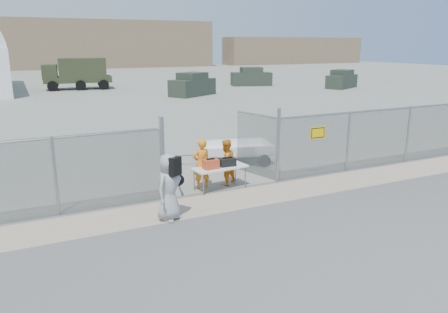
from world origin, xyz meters
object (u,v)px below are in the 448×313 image
security_worker_right (226,162)px  visitor (169,187)px  utility_trailer (235,153)px  security_worker_left (201,164)px  folding_table (220,178)px

security_worker_right → visitor: bearing=20.7°
security_worker_right → utility_trailer: size_ratio=0.43×
security_worker_left → visitor: bearing=50.3°
security_worker_right → visitor: visitor is taller
security_worker_right → security_worker_left: bearing=-17.0°
folding_table → utility_trailer: bearing=48.4°
folding_table → security_worker_left: 0.75m
security_worker_left → utility_trailer: (2.35, 2.26, -0.39)m
security_worker_right → utility_trailer: bearing=-140.5°
security_worker_left → folding_table: bearing=147.2°
folding_table → visitor: visitor is taller
visitor → utility_trailer: 5.97m
security_worker_right → visitor: 3.32m
utility_trailer → folding_table: bearing=-112.1°
visitor → utility_trailer: (4.12, 4.29, -0.47)m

